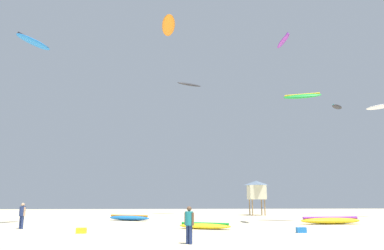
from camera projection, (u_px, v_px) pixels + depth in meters
person_foreground at (189, 222)px, 16.42m from camera, size 0.43×0.42×1.68m
person_midground at (22, 214)px, 24.37m from camera, size 0.49×0.39×1.72m
kite_grounded_near at (330, 221)px, 28.76m from camera, size 4.95×1.55×0.59m
kite_grounded_mid at (205, 226)px, 24.18m from camera, size 3.72×2.33×0.45m
kite_grounded_far at (129, 218)px, 33.34m from camera, size 4.35×2.97×0.54m
lifeguard_tower at (256, 190)px, 44.01m from camera, size 2.30×2.30×4.15m
cooler_box at (81, 231)px, 21.20m from camera, size 0.56×0.36×0.32m
gear_bag at (301, 230)px, 21.56m from camera, size 0.56×0.36×0.32m
kite_aloft_0 at (283, 41)px, 30.36m from camera, size 0.84×2.78×0.66m
kite_aloft_1 at (189, 84)px, 47.90m from camera, size 3.59×2.37×0.68m
kite_aloft_2 at (34, 42)px, 29.82m from camera, size 2.39×3.54×0.43m
kite_aloft_3 at (168, 26)px, 34.57m from camera, size 1.41×4.46×0.45m
kite_aloft_4 at (337, 107)px, 49.43m from camera, size 2.56×2.38×0.57m
kite_aloft_5 at (302, 96)px, 33.01m from camera, size 3.49×2.11×0.79m
kite_aloft_6 at (380, 107)px, 40.98m from camera, size 2.67×3.05×0.53m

